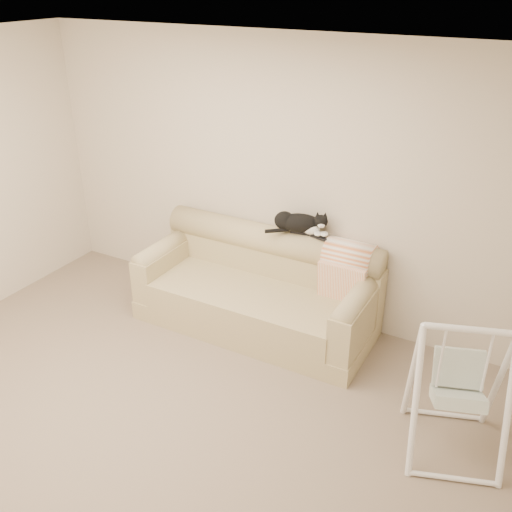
{
  "coord_description": "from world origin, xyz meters",
  "views": [
    {
      "loc": [
        2.2,
        -2.44,
        3.03
      ],
      "look_at": [
        0.16,
        1.27,
        0.9
      ],
      "focal_mm": 40.0,
      "sensor_mm": 36.0,
      "label": 1
    }
  ],
  "objects": [
    {
      "name": "throw_blanket",
      "position": [
        0.77,
        1.84,
        0.72
      ],
      "size": [
        0.43,
        0.38,
        0.58
      ],
      "color": "#E68145",
      "rests_on": "sofa"
    },
    {
      "name": "remote_b",
      "position": [
        0.48,
        1.84,
        0.91
      ],
      "size": [
        0.18,
        0.09,
        0.02
      ],
      "color": "black",
      "rests_on": "sofa"
    },
    {
      "name": "remote_a",
      "position": [
        0.29,
        1.86,
        0.91
      ],
      "size": [
        0.18,
        0.07,
        0.03
      ],
      "color": "black",
      "rests_on": "sofa"
    },
    {
      "name": "sofa",
      "position": [
        0.0,
        1.62,
        0.35
      ],
      "size": [
        2.2,
        0.93,
        0.9
      ],
      "color": "tan",
      "rests_on": "ground"
    },
    {
      "name": "tuxedo_cat",
      "position": [
        0.28,
        1.85,
        1.0
      ],
      "size": [
        0.55,
        0.36,
        0.22
      ],
      "color": "black",
      "rests_on": "sofa"
    },
    {
      "name": "baby_swing",
      "position": [
        1.94,
        0.85,
        0.51
      ],
      "size": [
        0.8,
        0.83,
        1.02
      ],
      "color": "white",
      "rests_on": "ground"
    },
    {
      "name": "room_shell",
      "position": [
        0.0,
        0.0,
        1.53
      ],
      "size": [
        5.04,
        4.04,
        2.6
      ],
      "color": "beige",
      "rests_on": "ground"
    },
    {
      "name": "ground_plane",
      "position": [
        0.0,
        0.0,
        0.0
      ],
      "size": [
        5.0,
        5.0,
        0.0
      ],
      "primitive_type": "plane",
      "color": "#7B6955",
      "rests_on": "ground"
    }
  ]
}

